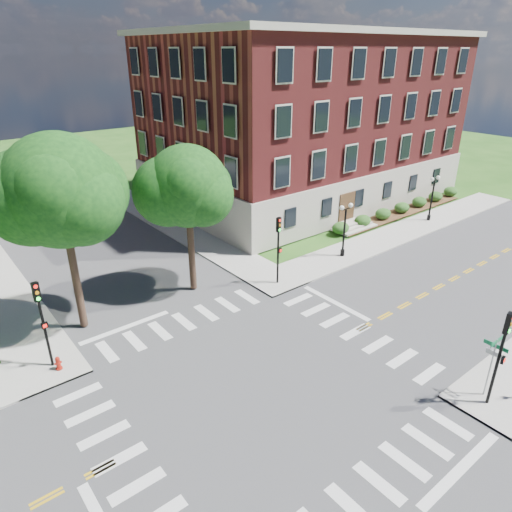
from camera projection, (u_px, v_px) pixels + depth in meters
ground at (259, 384)px, 22.35m from camera, size 160.00×160.00×0.00m
road_ew at (259, 384)px, 22.35m from camera, size 90.00×12.00×0.01m
road_ns at (259, 384)px, 22.35m from camera, size 12.00×90.00×0.01m
sidewalk_ne at (283, 227)px, 42.00m from camera, size 34.00×34.00×0.12m
crosswalk_east at (355, 332)px, 26.45m from camera, size 2.20×10.20×0.02m
stop_bar_east at (335, 303)px, 29.49m from camera, size 0.40×5.50×0.00m
main_building at (304, 118)px, 48.19m from camera, size 30.60×22.40×16.50m
shrub_row at (401, 214)px, 45.40m from camera, size 18.00×2.00×1.30m
tree_c at (60, 191)px, 23.55m from camera, size 6.04×6.04×11.21m
tree_d at (187, 187)px, 28.22m from camera, size 5.17×5.17×9.71m
traffic_signal_se at (502, 348)px, 19.74m from camera, size 0.35×0.40×4.80m
traffic_signal_ne at (278, 242)px, 30.56m from camera, size 0.37×0.43×4.80m
traffic_signal_nw at (41, 314)px, 22.24m from camera, size 0.34×0.39×4.80m
twin_lamp_west at (345, 227)px, 35.00m from camera, size 1.36×0.36×4.23m
twin_lamp_east at (432, 196)px, 42.48m from camera, size 1.36×0.36×4.23m
street_sign_pole at (493, 356)px, 20.61m from camera, size 1.10×1.10×3.10m
fire_hydrant at (58, 364)px, 23.06m from camera, size 0.35×0.35×0.75m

